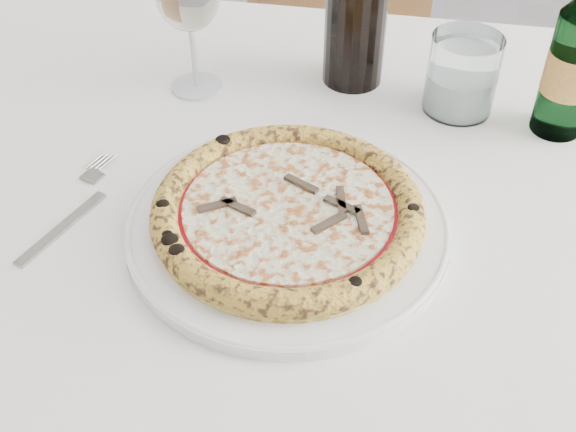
# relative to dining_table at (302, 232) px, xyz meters

# --- Properties ---
(floor) EXTENTS (5.00, 6.00, 0.02)m
(floor) POSITION_rel_dining_table_xyz_m (0.24, 0.27, -0.67)
(floor) COLOR slate
(floor) RESTS_ON ground
(dining_table) EXTENTS (1.35, 0.80, 0.76)m
(dining_table) POSITION_rel_dining_table_xyz_m (0.00, 0.00, 0.00)
(dining_table) COLOR brown
(dining_table) RESTS_ON floor
(chair_far) EXTENTS (0.55, 0.55, 0.93)m
(chair_far) POSITION_rel_dining_table_xyz_m (-0.01, 0.79, -0.13)
(chair_far) COLOR brown
(chair_far) RESTS_ON floor
(plate) EXTENTS (0.33, 0.33, 0.02)m
(plate) POSITION_rel_dining_table_xyz_m (-0.00, -0.10, 0.11)
(plate) COLOR white
(plate) RESTS_ON dining_table
(pizza) EXTENTS (0.28, 0.28, 0.03)m
(pizza) POSITION_rel_dining_table_xyz_m (-0.00, -0.10, 0.12)
(pizza) COLOR #EDD174
(pizza) RESTS_ON plate
(fork) EXTENTS (0.05, 0.17, 0.00)m
(fork) POSITION_rel_dining_table_xyz_m (-0.23, -0.11, 0.10)
(fork) COLOR #969696
(fork) RESTS_ON dining_table
(tumbler) EXTENTS (0.09, 0.09, 0.10)m
(tumbler) POSITION_rel_dining_table_xyz_m (0.17, 0.16, 0.14)
(tumbler) COLOR white
(tumbler) RESTS_ON dining_table
(beer_bottle) EXTENTS (0.06, 0.06, 0.23)m
(beer_bottle) POSITION_rel_dining_table_xyz_m (0.29, 0.13, 0.19)
(beer_bottle) COLOR #32613D
(beer_bottle) RESTS_ON dining_table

